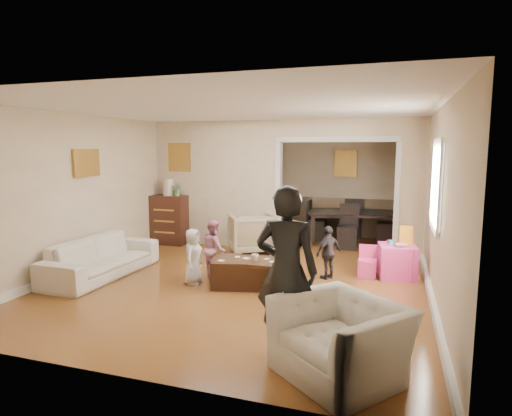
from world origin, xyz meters
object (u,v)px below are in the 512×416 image
(coffee_table, at_px, (250,273))
(adult_person, at_px, (286,271))
(child_kneel_b, at_px, (214,248))
(armchair_back, at_px, (252,233))
(child_kneel_a, at_px, (193,257))
(child_toddler, at_px, (328,252))
(armchair_front, at_px, (340,340))
(play_table, at_px, (397,261))
(coffee_cup, at_px, (255,258))
(dresser, at_px, (169,220))
(cyan_cup, at_px, (391,243))
(dining_table, at_px, (351,227))
(table_lamp, at_px, (168,187))
(sofa, at_px, (102,257))

(coffee_table, height_order, adult_person, adult_person)
(coffee_table, xyz_separation_m, child_kneel_b, (-0.70, 0.30, 0.25))
(armchair_back, height_order, adult_person, adult_person)
(child_kneel_a, xyz_separation_m, child_toddler, (1.90, 0.90, -0.00))
(armchair_front, xyz_separation_m, play_table, (0.49, 3.30, -0.08))
(coffee_cup, distance_m, play_table, 2.32)
(child_kneel_b, relative_size, child_toddler, 1.09)
(coffee_cup, distance_m, child_toddler, 1.24)
(dresser, xyz_separation_m, cyan_cup, (4.56, -1.15, 0.04))
(coffee_table, distance_m, dining_table, 3.78)
(armchair_back, height_order, coffee_cup, armchair_back)
(child_kneel_a, relative_size, child_kneel_b, 0.92)
(armchair_front, bearing_deg, child_toddler, 139.72)
(table_lamp, height_order, adult_person, adult_person)
(coffee_table, distance_m, child_kneel_a, 0.89)
(coffee_cup, relative_size, child_kneel_b, 0.12)
(play_table, height_order, adult_person, adult_person)
(adult_person, relative_size, child_kneel_b, 1.84)
(play_table, height_order, child_kneel_b, child_kneel_b)
(adult_person, bearing_deg, child_kneel_b, -51.72)
(armchair_back, bearing_deg, play_table, 131.96)
(armchair_front, distance_m, dresser, 6.07)
(armchair_back, height_order, child_kneel_a, child_kneel_a)
(armchair_back, xyz_separation_m, child_toddler, (1.70, -1.27, 0.03))
(table_lamp, xyz_separation_m, child_toddler, (3.64, -1.49, -0.80))
(play_table, height_order, child_kneel_a, child_kneel_a)
(cyan_cup, relative_size, dining_table, 0.04)
(child_kneel_b, distance_m, child_toddler, 1.81)
(table_lamp, xyz_separation_m, adult_person, (3.61, -4.13, -0.38))
(armchair_front, height_order, play_table, armchair_front)
(table_lamp, distance_m, play_table, 4.89)
(table_lamp, relative_size, cyan_cup, 4.50)
(dining_table, bearing_deg, cyan_cup, -85.86)
(sofa, relative_size, coffee_table, 1.90)
(table_lamp, relative_size, child_toddler, 0.43)
(dresser, distance_m, child_toddler, 3.93)
(sofa, distance_m, cyan_cup, 4.61)
(sofa, relative_size, play_table, 3.79)
(adult_person, bearing_deg, dresser, -48.71)
(dresser, relative_size, adult_person, 0.62)
(play_table, distance_m, child_toddler, 1.11)
(play_table, height_order, child_toddler, child_toddler)
(dresser, xyz_separation_m, child_kneel_b, (1.89, -1.94, -0.06))
(coffee_table, relative_size, adult_person, 0.64)
(child_kneel_a, distance_m, child_toddler, 2.10)
(table_lamp, bearing_deg, child_toddler, -22.23)
(cyan_cup, height_order, dining_table, dining_table)
(child_kneel_a, bearing_deg, table_lamp, 32.17)
(armchair_back, xyz_separation_m, adult_person, (1.67, -3.92, 0.46))
(armchair_back, xyz_separation_m, armchair_front, (2.24, -4.18, -0.05))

